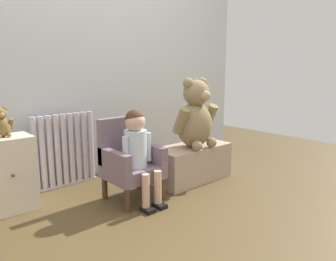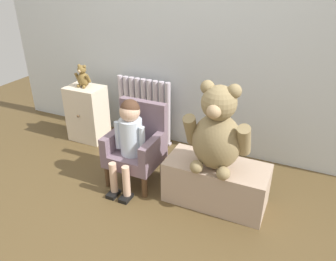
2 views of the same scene
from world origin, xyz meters
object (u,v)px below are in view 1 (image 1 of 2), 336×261
object	(u,v)px
low_bench	(192,163)
large_teddy_bear	(195,117)
child_armchair	(130,160)
child_figure	(137,143)
radiator	(65,151)
small_teddy_bear	(1,124)
small_dresser	(8,174)

from	to	relation	value
low_bench	large_teddy_bear	bearing A→B (deg)	-99.62
child_armchair	large_teddy_bear	distance (m)	0.71
child_figure	low_bench	size ratio (longest dim) A/B	0.99
child_armchair	child_figure	size ratio (longest dim) A/B	0.89
radiator	low_bench	distance (m)	1.12
child_figure	small_teddy_bear	distance (m)	0.95
large_teddy_bear	child_armchair	bearing A→B (deg)	173.62
child_figure	large_teddy_bear	bearing A→B (deg)	2.92
child_armchair	small_teddy_bear	world-z (taller)	small_teddy_bear
child_armchair	small_teddy_bear	distance (m)	0.94
radiator	large_teddy_bear	distance (m)	1.16
child_armchair	large_teddy_bear	world-z (taller)	large_teddy_bear
radiator	small_dresser	xyz separation A→B (m)	(-0.52, -0.20, -0.04)
radiator	large_teddy_bear	xyz separation A→B (m)	(0.91, -0.67, 0.28)
child_armchair	small_teddy_bear	xyz separation A→B (m)	(-0.78, 0.39, 0.33)
small_dresser	child_figure	xyz separation A→B (m)	(0.78, -0.49, 0.19)
radiator	child_armchair	bearing A→B (deg)	-66.28
radiator	small_dresser	bearing A→B (deg)	-158.44
small_dresser	child_armchair	distance (m)	0.87
low_bench	large_teddy_bear	distance (m)	0.43
child_figure	small_teddy_bear	size ratio (longest dim) A/B	3.38
child_armchair	low_bench	distance (m)	0.67
child_armchair	child_figure	distance (m)	0.19
child_armchair	low_bench	bearing A→B (deg)	-2.56
radiator	small_dresser	world-z (taller)	radiator
low_bench	small_teddy_bear	bearing A→B (deg)	163.61
child_figure	small_teddy_bear	xyz separation A→B (m)	(-0.78, 0.50, 0.17)
child_armchair	small_dresser	bearing A→B (deg)	153.42
low_bench	small_teddy_bear	xyz separation A→B (m)	(-1.44, 0.42, 0.47)
radiator	child_armchair	world-z (taller)	child_armchair
large_teddy_bear	small_teddy_bear	size ratio (longest dim) A/B	2.88
small_dresser	radiator	bearing A→B (deg)	21.56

